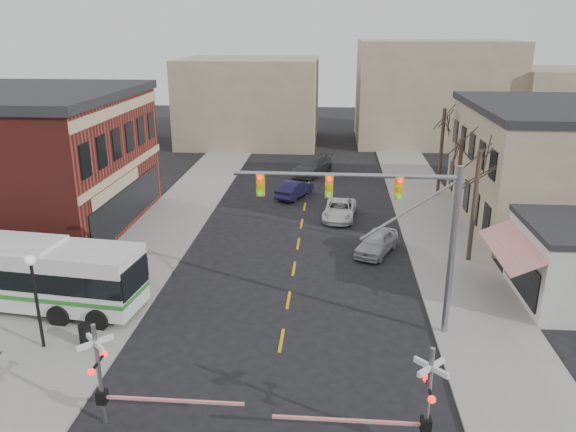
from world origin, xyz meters
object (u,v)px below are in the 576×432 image
object	(u,v)px
trash_bin	(86,335)
rr_crossing_east	(414,402)
pedestrian_far	(93,267)
car_b	(295,189)
car_c	(340,210)
car_d	(312,166)
pedestrian_near	(120,285)
car_a	(377,242)
rr_crossing_west	(111,376)
traffic_signal_mast	(392,215)
transit_bus	(11,272)
street_lamp	(34,283)

from	to	relation	value
trash_bin	rr_crossing_east	bearing A→B (deg)	-21.71
pedestrian_far	car_b	bearing A→B (deg)	-8.90
rr_crossing_east	car_c	world-z (taller)	rr_crossing_east
rr_crossing_east	car_d	distance (m)	37.27
trash_bin	pedestrian_near	size ratio (longest dim) A/B	0.62
car_a	car_d	world-z (taller)	car_d
rr_crossing_east	car_d	bearing A→B (deg)	97.42
car_d	pedestrian_near	distance (m)	28.54
trash_bin	car_b	xyz separation A→B (m)	(7.60, 23.82, 0.10)
car_a	rr_crossing_west	bearing A→B (deg)	-97.69
car_d	pedestrian_near	world-z (taller)	pedestrian_near
rr_crossing_east	car_b	world-z (taller)	rr_crossing_east
rr_crossing_east	trash_bin	bearing A→B (deg)	158.29
rr_crossing_west	pedestrian_far	distance (m)	12.46
rr_crossing_east	car_d	xyz separation A→B (m)	(-4.81, 36.94, -1.15)
rr_crossing_west	car_d	world-z (taller)	rr_crossing_west
traffic_signal_mast	rr_crossing_west	world-z (taller)	traffic_signal_mast
car_c	car_d	world-z (taller)	car_d
transit_bus	car_a	xyz separation A→B (m)	(18.78, 8.67, -1.21)
street_lamp	pedestrian_far	bearing A→B (deg)	93.84
traffic_signal_mast	car_a	size ratio (longest dim) A/B	2.30
transit_bus	car_c	bearing A→B (deg)	42.62
rr_crossing_east	car_b	size ratio (longest dim) A/B	1.30
rr_crossing_east	car_d	size ratio (longest dim) A/B	1.00
car_c	car_d	bearing A→B (deg)	107.12
car_c	pedestrian_far	bearing A→B (deg)	-132.01
traffic_signal_mast	trash_bin	distance (m)	14.53
car_a	pedestrian_far	world-z (taller)	pedestrian_far
rr_crossing_west	car_b	xyz separation A→B (m)	(4.43, 28.65, -1.26)
rr_crossing_west	pedestrian_far	world-z (taller)	rr_crossing_west
transit_bus	car_b	size ratio (longest dim) A/B	3.16
transit_bus	traffic_signal_mast	xyz separation A→B (m)	(18.56, -0.95, 3.80)
traffic_signal_mast	transit_bus	bearing A→B (deg)	177.06
pedestrian_near	car_d	bearing A→B (deg)	-34.39
car_d	rr_crossing_west	bearing A→B (deg)	-74.94
transit_bus	pedestrian_far	xyz separation A→B (m)	(2.89, 2.89, -0.90)
rr_crossing_west	car_d	bearing A→B (deg)	81.28
pedestrian_near	car_c	bearing A→B (deg)	-55.10
rr_crossing_east	street_lamp	xyz separation A→B (m)	(-15.42, 5.10, 1.27)
street_lamp	pedestrian_near	bearing A→B (deg)	69.45
traffic_signal_mast	pedestrian_near	world-z (taller)	traffic_signal_mast
street_lamp	car_d	world-z (taller)	street_lamp
street_lamp	car_c	xyz separation A→B (m)	(13.17, 18.92, -2.57)
traffic_signal_mast	car_c	world-z (taller)	traffic_signal_mast
transit_bus	rr_crossing_east	bearing A→B (deg)	-25.22
traffic_signal_mast	pedestrian_near	bearing A→B (deg)	171.83
street_lamp	car_c	distance (m)	23.19
rr_crossing_west	car_d	xyz separation A→B (m)	(5.58, 36.38, -1.15)
rr_crossing_west	car_c	distance (m)	24.86
transit_bus	rr_crossing_east	world-z (taller)	rr_crossing_east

